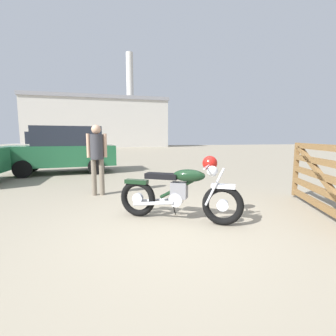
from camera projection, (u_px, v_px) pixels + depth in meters
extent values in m
plane|color=gray|center=(175.00, 230.00, 3.57)|extent=(80.00, 80.00, 0.00)
torus|color=black|center=(223.00, 205.00, 3.72)|extent=(0.61, 0.42, 0.64)
cylinder|color=silver|center=(223.00, 205.00, 3.72)|extent=(0.20, 0.16, 0.18)
torus|color=black|center=(138.00, 198.00, 4.15)|extent=(0.61, 0.42, 0.64)
cylinder|color=silver|center=(138.00, 198.00, 4.15)|extent=(0.20, 0.16, 0.18)
cube|color=silver|center=(223.00, 186.00, 3.68)|extent=(0.38, 0.29, 0.06)
cube|color=black|center=(137.00, 182.00, 4.12)|extent=(0.41, 0.31, 0.07)
cylinder|color=silver|center=(215.00, 186.00, 3.79)|extent=(0.26, 0.17, 0.58)
cylinder|color=silver|center=(214.00, 188.00, 3.65)|extent=(0.26, 0.17, 0.58)
sphere|color=silver|center=(212.00, 171.00, 3.71)|extent=(0.17, 0.17, 0.17)
cylinder|color=silver|center=(207.00, 166.00, 3.72)|extent=(0.33, 0.55, 0.03)
sphere|color=#B21914|center=(210.00, 163.00, 4.00)|extent=(0.25, 0.25, 0.25)
cylinder|color=black|center=(182.00, 186.00, 3.89)|extent=(0.68, 0.43, 0.47)
ellipsoid|color=black|center=(189.00, 176.00, 3.83)|extent=(0.56, 0.45, 0.20)
cube|color=black|center=(162.00, 176.00, 3.97)|extent=(0.57, 0.44, 0.09)
cube|color=slate|center=(179.00, 190.00, 3.91)|extent=(0.32, 0.29, 0.26)
cylinder|color=silver|center=(177.00, 199.00, 3.94)|extent=(0.29, 0.28, 0.22)
cylinder|color=silver|center=(157.00, 200.00, 4.16)|extent=(0.64, 0.40, 0.14)
cylinder|color=silver|center=(153.00, 203.00, 3.97)|extent=(0.64, 0.40, 0.14)
cylinder|color=black|center=(174.00, 207.00, 4.15)|extent=(0.14, 0.21, 0.33)
cube|color=brown|center=(296.00, 169.00, 5.44)|extent=(0.11, 0.12, 1.20)
cube|color=brown|center=(320.00, 205.00, 4.32)|extent=(0.89, 2.28, 0.11)
cube|color=brown|center=(321.00, 191.00, 4.29)|extent=(0.89, 2.28, 0.11)
cube|color=brown|center=(323.00, 177.00, 4.26)|extent=(0.89, 2.28, 0.11)
cube|color=brown|center=(324.00, 162.00, 4.22)|extent=(0.89, 2.28, 0.11)
cube|color=brown|center=(325.00, 148.00, 4.19)|extent=(0.89, 2.28, 0.11)
cube|color=brown|center=(322.00, 178.00, 4.26)|extent=(0.82, 2.09, 1.08)
cylinder|color=#706656|center=(102.00, 177.00, 5.69)|extent=(0.12, 0.12, 0.86)
cylinder|color=#706656|center=(94.00, 177.00, 5.66)|extent=(0.12, 0.12, 0.86)
cylinder|color=#333338|center=(97.00, 147.00, 5.58)|extent=(0.30, 0.30, 0.58)
cylinder|color=tan|center=(105.00, 145.00, 5.61)|extent=(0.08, 0.08, 0.55)
cylinder|color=tan|center=(88.00, 146.00, 5.55)|extent=(0.08, 0.08, 0.55)
sphere|color=tan|center=(96.00, 129.00, 5.53)|extent=(0.22, 0.22, 0.22)
cylinder|color=black|center=(22.00, 169.00, 8.12)|extent=(0.62, 0.26, 0.60)
cylinder|color=black|center=(32.00, 164.00, 9.66)|extent=(0.62, 0.26, 0.60)
cylinder|color=black|center=(96.00, 166.00, 8.92)|extent=(0.62, 0.26, 0.60)
cylinder|color=black|center=(94.00, 162.00, 10.45)|extent=(0.62, 0.26, 0.60)
cube|color=#23663D|center=(62.00, 155.00, 9.24)|extent=(4.07, 2.10, 0.76)
cube|color=#232833|center=(68.00, 136.00, 9.23)|extent=(2.57, 1.80, 0.72)
cylinder|color=black|center=(78.00, 155.00, 14.49)|extent=(0.62, 0.22, 0.62)
cylinder|color=black|center=(74.00, 157.00, 12.83)|extent=(0.62, 0.22, 0.62)
cylinder|color=black|center=(29.00, 156.00, 13.85)|extent=(0.62, 0.22, 0.62)
cylinder|color=black|center=(18.00, 158.00, 12.19)|extent=(0.62, 0.22, 0.62)
cube|color=beige|center=(50.00, 150.00, 13.30)|extent=(4.24, 1.82, 0.72)
cube|color=#232833|center=(50.00, 138.00, 13.21)|extent=(2.04, 1.61, 0.64)
cube|color=beige|center=(100.00, 125.00, 37.35)|extent=(19.77, 11.13, 6.64)
cube|color=gray|center=(99.00, 102.00, 36.90)|extent=(20.08, 11.45, 0.50)
cylinder|color=beige|center=(130.00, 79.00, 37.67)|extent=(1.10, 1.10, 7.88)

